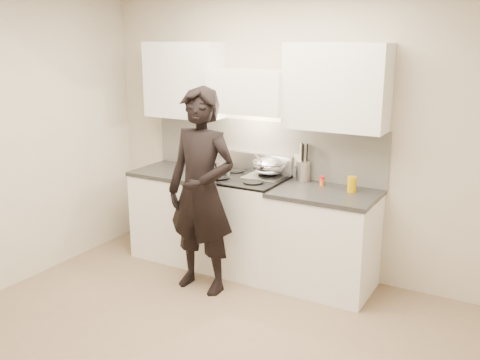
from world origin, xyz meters
name	(u,v)px	position (x,y,z in m)	size (l,w,h in m)	color
ground_plane	(187,345)	(0.00, 0.00, 0.00)	(4.00, 4.00, 0.00)	#866E51
room_shell	(204,127)	(-0.06, 0.37, 1.60)	(4.04, 3.54, 2.70)	beige
stove	(244,223)	(-0.30, 1.42, 0.47)	(0.76, 0.65, 0.96)	white
counter_right	(324,240)	(0.53, 1.43, 0.46)	(0.92, 0.67, 0.92)	white
counter_left	(179,212)	(-1.08, 1.43, 0.46)	(0.82, 0.67, 0.92)	white
wok	(269,166)	(-0.10, 1.57, 1.05)	(0.34, 0.41, 0.27)	silver
stock_pot	(218,168)	(-0.50, 1.28, 1.04)	(0.33, 0.25, 0.16)	silver
utensil_crock	(303,169)	(0.21, 1.67, 1.03)	(0.14, 0.14, 0.36)	silver
spice_jar	(322,181)	(0.44, 1.58, 0.97)	(0.04, 0.04, 0.09)	#E0581C
oil_glass	(352,184)	(0.73, 1.52, 0.99)	(0.08, 0.08, 0.14)	#CA9402
person	(201,192)	(-0.42, 0.87, 0.92)	(0.67, 0.44, 1.84)	black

